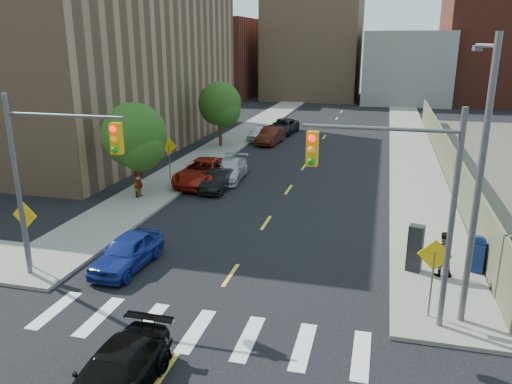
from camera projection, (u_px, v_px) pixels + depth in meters
The scene contains 28 objects.
sidewalk_nw at pixel (254, 127), 52.27m from camera, with size 3.50×73.00×0.15m, color gray.
sidewalk_ne at pixel (408, 133), 48.58m from camera, with size 3.50×73.00×0.15m, color gray.
fence_north at pixel (443, 151), 35.29m from camera, with size 0.12×44.00×2.50m, color #5D6144.
building_nw at pixel (60, 50), 42.69m from camera, with size 22.00×30.00×16.00m, color #8C6B4C.
bg_bldg_west at pixel (213, 58), 80.34m from camera, with size 14.00×18.00×12.00m, color #592319.
bg_bldg_midwest at pixel (314, 49), 77.95m from camera, with size 14.00×16.00×15.00m, color #8C6B4C.
bg_bldg_center at pixel (406, 67), 73.50m from camera, with size 12.00×16.00×10.00m, color gray.
bg_bldg_east at pixel (509, 46), 71.15m from camera, with size 18.00×18.00×16.00m, color #592319.
signal_nw at pixel (51, 165), 17.66m from camera, with size 4.59×0.30×7.00m.
signal_ne at pixel (401, 189), 14.81m from camera, with size 4.59×0.30×7.00m.
streetlight_ne at pixel (479, 164), 14.92m from camera, with size 0.25×3.70×9.00m.
warn_sign_nw at pixel (26, 223), 19.29m from camera, with size 1.06×0.06×2.83m.
warn_sign_ne at pixel (434, 264), 15.72m from camera, with size 1.06×0.06×2.83m.
warn_sign_midwest at pixel (169, 151), 31.80m from camera, with size 1.06×0.06×2.83m.
tree_west_near at pixel (135, 139), 27.75m from camera, with size 3.66×3.64×5.52m.
tree_west_far at pixel (220, 106), 41.65m from camera, with size 3.66×3.64×5.52m.
parked_car_blue at pixel (127, 252), 19.88m from camera, with size 1.59×3.96×1.35m, color navy.
parked_car_black at pixel (217, 180), 30.28m from camera, with size 1.30×3.71×1.22m, color black.
parked_car_red at pixel (203, 172), 31.58m from camera, with size 2.58×5.61×1.56m, color maroon.
parked_car_silver at pixel (229, 170), 32.55m from camera, with size 1.89×4.64×1.35m, color #ADB0B5.
parked_car_white at pixel (260, 133), 45.36m from camera, with size 1.66×4.12×1.40m, color silver.
parked_car_maroon at pixel (271, 136), 43.86m from camera, with size 1.53×4.38×1.44m, color #41130D.
parked_car_grey at pixel (282, 126), 48.71m from camera, with size 2.35×5.09×1.41m, color black.
black_sedan at pixel (114, 376), 12.60m from camera, with size 1.74×4.29×1.24m, color black.
mailbox at pixel (477, 254), 19.23m from camera, with size 0.69×0.59×1.45m.
payphone at pixel (415, 248), 19.24m from camera, with size 0.55×0.45×1.85m, color black.
pedestrian_west at pixel (138, 181), 28.38m from camera, with size 0.69×0.45×1.90m, color gray.
pedestrian_east at pixel (442, 254), 18.82m from camera, with size 0.86×0.67×1.77m, color gray.
Camera 1 is at (5.33, -8.82, 8.75)m, focal length 35.00 mm.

